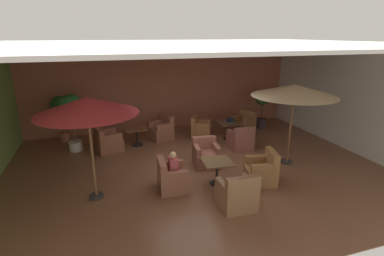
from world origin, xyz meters
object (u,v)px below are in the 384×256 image
(cafe_table_front_right, at_px, (217,166))
(iced_drink_cup, at_px, (230,120))
(armchair_mid_center_east, at_px, (161,130))
(potted_tree_mid_left, at_px, (61,109))
(patio_umbrella_tall_red, at_px, (87,106))
(armchair_front_right_west, at_px, (206,156))
(cafe_table_mid_center, at_px, (137,132))
(cafe_table_front_left, at_px, (228,125))
(armchair_front_right_north, at_px, (172,178))
(armchair_front_right_east, at_px, (237,195))
(armchair_mid_center_north, at_px, (108,142))
(potted_tree_mid_right, at_px, (72,111))
(armchair_front_left_north, at_px, (241,140))
(patio_umbrella_center_beige, at_px, (294,91))
(potted_tree_left_corner, at_px, (262,103))
(armchair_front_left_south, at_px, (201,130))
(open_laptop, at_px, (229,121))
(armchair_front_left_east, at_px, (244,125))
(patron_blue_shirt, at_px, (173,165))
(armchair_front_right_south, at_px, (262,171))

(cafe_table_front_right, height_order, iced_drink_cup, iced_drink_cup)
(armchair_mid_center_east, relative_size, potted_tree_mid_left, 0.60)
(patio_umbrella_tall_red, bearing_deg, armchair_front_right_west, 16.94)
(cafe_table_mid_center, bearing_deg, cafe_table_front_left, -6.37)
(armchair_front_right_north, height_order, cafe_table_mid_center, armchair_front_right_north)
(armchair_front_right_east, bearing_deg, patio_umbrella_tall_red, 154.77)
(armchair_mid_center_north, height_order, potted_tree_mid_right, potted_tree_mid_right)
(cafe_table_front_right, bearing_deg, armchair_front_right_north, 176.17)
(cafe_table_mid_center, height_order, potted_tree_mid_right, potted_tree_mid_right)
(potted_tree_mid_left, bearing_deg, armchair_front_right_east, -55.45)
(potted_tree_mid_left, xyz_separation_m, iced_drink_cup, (5.92, -1.50, -0.51))
(armchair_front_left_north, height_order, patio_umbrella_center_beige, patio_umbrella_center_beige)
(armchair_front_right_east, distance_m, potted_tree_left_corner, 6.41)
(armchair_front_left_south, xyz_separation_m, iced_drink_cup, (1.05, -0.35, 0.38))
(patio_umbrella_tall_red, bearing_deg, open_laptop, 31.37)
(armchair_front_left_south, relative_size, open_laptop, 2.72)
(armchair_front_left_east, xyz_separation_m, cafe_table_front_right, (-2.62, -3.62, 0.19))
(cafe_table_front_left, xyz_separation_m, patron_blue_shirt, (-2.86, -3.05, 0.14))
(cafe_table_front_left, xyz_separation_m, potted_tree_left_corner, (1.91, 0.91, 0.53))
(cafe_table_front_right, relative_size, armchair_front_right_east, 0.92)
(armchair_mid_center_east, xyz_separation_m, potted_tree_left_corner, (4.28, 0.15, 0.72))
(cafe_table_front_right, xyz_separation_m, armchair_front_right_east, (0.00, -1.19, -0.20))
(armchair_front_left_south, distance_m, open_laptop, 1.13)
(cafe_table_mid_center, bearing_deg, potted_tree_left_corner, 5.89)
(cafe_table_front_left, distance_m, armchair_front_left_east, 1.05)
(iced_drink_cup, relative_size, open_laptop, 0.32)
(cafe_table_front_left, relative_size, cafe_table_mid_center, 1.08)
(armchair_mid_center_east, distance_m, patio_umbrella_tall_red, 4.76)
(patio_umbrella_tall_red, bearing_deg, armchair_front_right_north, -4.50)
(armchair_front_right_west, bearing_deg, armchair_front_left_east, 44.42)
(cafe_table_front_left, bearing_deg, armchair_front_left_north, -89.94)
(potted_tree_left_corner, xyz_separation_m, open_laptop, (-1.88, -0.92, -0.36))
(armchair_front_right_east, xyz_separation_m, armchair_front_right_west, (0.13, 2.37, -0.01))
(cafe_table_front_left, height_order, potted_tree_mid_left, potted_tree_mid_left)
(potted_tree_mid_right, relative_size, patron_blue_shirt, 3.20)
(cafe_table_front_left, relative_size, potted_tree_mid_right, 0.43)
(potted_tree_left_corner, distance_m, open_laptop, 2.12)
(patio_umbrella_tall_red, distance_m, open_laptop, 5.79)
(armchair_front_right_north, height_order, potted_tree_mid_left, potted_tree_mid_left)
(armchair_front_right_south, relative_size, open_laptop, 2.59)
(armchair_front_right_east, bearing_deg, patron_blue_shirt, 132.00)
(cafe_table_front_left, xyz_separation_m, armchair_front_right_north, (-2.90, -3.05, -0.23))
(armchair_front_right_east, relative_size, iced_drink_cup, 8.01)
(cafe_table_front_left, xyz_separation_m, potted_tree_mid_right, (-5.35, 0.50, 0.83))
(open_laptop, bearing_deg, cafe_table_front_left, 169.37)
(patron_blue_shirt, bearing_deg, armchair_front_right_north, 176.17)
(potted_tree_left_corner, height_order, iced_drink_cup, potted_tree_left_corner)
(patron_blue_shirt, bearing_deg, armchair_front_left_south, 61.02)
(armchair_mid_center_north, bearing_deg, cafe_table_front_left, -1.78)
(armchair_front_left_north, xyz_separation_m, armchair_front_left_east, (0.90, 1.52, 0.03))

